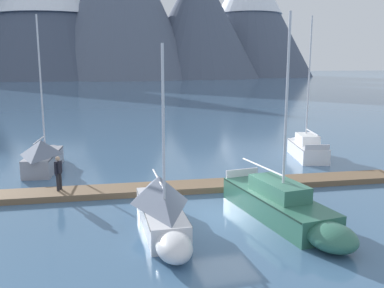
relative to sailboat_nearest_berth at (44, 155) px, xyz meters
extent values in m
plane|color=#426689|center=(8.23, -10.32, -0.91)|extent=(700.00, 700.00, 0.00)
cone|color=#424C60|center=(-10.04, 179.35, 32.10)|extent=(87.47, 87.47, 66.02)
cone|color=#4C566B|center=(52.42, 164.38, 24.97)|extent=(56.45, 56.45, 51.76)
cone|color=#4C566B|center=(85.50, 185.82, 29.31)|extent=(66.99, 66.99, 60.44)
cube|color=brown|center=(8.23, -6.32, -0.76)|extent=(21.91, 2.81, 0.30)
cylinder|color=#38383D|center=(8.20, -7.03, -0.79)|extent=(20.96, 1.30, 0.24)
cylinder|color=#38383D|center=(8.27, -5.61, -0.79)|extent=(20.96, 1.30, 0.24)
cube|color=#93939E|center=(-0.03, -0.26, -0.37)|extent=(2.08, 4.75, 1.07)
ellipsoid|color=#93939E|center=(0.28, 2.33, -0.37)|extent=(1.51, 1.92, 1.02)
cube|color=#424247|center=(-0.03, -0.26, 0.12)|extent=(2.11, 4.66, 0.06)
cylinder|color=silver|center=(0.04, 0.33, 4.23)|extent=(0.10, 0.10, 8.13)
cylinder|color=silver|center=(-0.12, -1.00, 1.09)|extent=(0.40, 2.66, 0.08)
pyramid|color=slate|center=(-0.07, -0.61, 0.59)|extent=(2.22, 3.86, 0.85)
cube|color=silver|center=(5.34, -10.96, -0.44)|extent=(1.50, 5.05, 0.93)
ellipsoid|color=silver|center=(5.29, -13.82, -0.44)|extent=(1.24, 2.04, 0.89)
cube|color=slate|center=(5.34, -10.96, -0.02)|extent=(1.54, 4.95, 0.06)
cylinder|color=silver|center=(5.32, -11.89, 3.09)|extent=(0.10, 0.10, 6.13)
cylinder|color=silver|center=(5.35, -10.37, 0.92)|extent=(0.14, 3.04, 0.08)
pyramid|color=slate|center=(5.35, -10.58, 0.55)|extent=(1.74, 4.05, 1.06)
cube|color=#336B56|center=(10.26, -10.91, -0.42)|extent=(2.66, 6.51, 0.98)
ellipsoid|color=#336B56|center=(10.70, -14.41, -0.42)|extent=(1.84, 2.27, 0.93)
cube|color=#163027|center=(10.26, -10.91, 0.03)|extent=(2.68, 6.39, 0.06)
cylinder|color=silver|center=(10.32, -11.39, 3.75)|extent=(0.10, 0.10, 7.35)
cylinder|color=silver|center=(10.10, -9.67, 0.98)|extent=(0.52, 3.45, 0.08)
cube|color=#3A7560|center=(10.28, -11.07, 0.38)|extent=(1.66, 2.99, 0.62)
cube|color=silver|center=(9.87, -7.85, 0.25)|extent=(1.68, 0.31, 0.36)
cube|color=white|center=(17.16, -1.07, -0.41)|extent=(2.74, 4.78, 1.01)
ellipsoid|color=white|center=(17.78, 1.49, -0.41)|extent=(1.94, 2.46, 0.96)
cube|color=slate|center=(17.16, -1.07, 0.06)|extent=(2.76, 4.70, 0.06)
cylinder|color=silver|center=(17.27, -0.60, 4.33)|extent=(0.10, 0.10, 8.47)
cylinder|color=silver|center=(16.94, -1.95, 1.04)|extent=(0.74, 2.72, 0.08)
cube|color=white|center=(17.19, -0.96, 0.41)|extent=(1.65, 2.25, 0.63)
cube|color=silver|center=(16.65, -3.17, 0.28)|extent=(1.53, 0.46, 0.36)
cylinder|color=#232328|center=(1.15, -5.92, -0.18)|extent=(0.14, 0.14, 0.86)
cylinder|color=#232328|center=(1.26, -5.68, -0.18)|extent=(0.14, 0.14, 0.86)
cube|color=black|center=(1.20, -5.80, 0.55)|extent=(0.35, 0.44, 0.60)
sphere|color=tan|center=(1.20, -5.80, 0.97)|extent=(0.22, 0.22, 0.22)
cylinder|color=black|center=(1.11, -6.03, 0.48)|extent=(0.09, 0.09, 0.62)
cylinder|color=black|center=(1.30, -5.57, 0.48)|extent=(0.09, 0.09, 0.62)
camera|label=1|loc=(2.78, -26.50, 5.45)|focal=39.33mm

